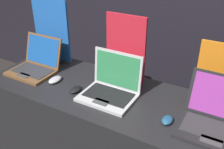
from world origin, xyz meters
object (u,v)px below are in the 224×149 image
(laptop_front, at_px, (36,64))
(laptop_middle, at_px, (112,87))
(laptop_back, at_px, (218,119))
(promo_stand_front, at_px, (52,32))
(promo_stand_middle, at_px, (126,52))
(mouse_front, at_px, (55,80))
(mouse_middle, at_px, (76,90))
(mouse_back, at_px, (167,120))

(laptop_front, xyz_separation_m, laptop_middle, (0.69, -0.01, 0.00))
(laptop_front, distance_m, laptop_middle, 0.69)
(laptop_middle, bearing_deg, laptop_back, -0.46)
(promo_stand_front, xyz_separation_m, laptop_back, (1.37, -0.24, -0.19))
(promo_stand_middle, relative_size, laptop_back, 1.26)
(mouse_front, bearing_deg, mouse_middle, -9.64)
(mouse_front, bearing_deg, laptop_front, 166.00)
(laptop_middle, height_order, mouse_middle, laptop_middle)
(mouse_back, bearing_deg, mouse_front, 177.05)
(promo_stand_front, distance_m, mouse_middle, 0.60)
(laptop_front, distance_m, laptop_back, 1.37)
(laptop_front, height_order, laptop_middle, laptop_middle)
(mouse_back, bearing_deg, promo_stand_front, 163.67)
(mouse_front, xyz_separation_m, mouse_back, (0.87, -0.04, 0.00))
(laptop_middle, distance_m, mouse_middle, 0.26)
(laptop_middle, bearing_deg, laptop_front, 178.90)
(mouse_front, distance_m, mouse_middle, 0.21)
(laptop_front, height_order, promo_stand_front, promo_stand_front)
(laptop_middle, bearing_deg, mouse_back, -12.26)
(laptop_front, relative_size, mouse_back, 3.70)
(mouse_back, bearing_deg, mouse_middle, 179.22)
(laptop_front, relative_size, promo_stand_middle, 0.68)
(laptop_back, distance_m, mouse_back, 0.27)
(laptop_front, xyz_separation_m, promo_stand_middle, (0.69, 0.19, 0.18))
(laptop_front, relative_size, laptop_back, 0.86)
(laptop_back, bearing_deg, laptop_middle, 179.54)
(mouse_middle, xyz_separation_m, promo_stand_middle, (0.24, 0.28, 0.23))
(mouse_front, distance_m, promo_stand_middle, 0.56)
(mouse_front, xyz_separation_m, promo_stand_front, (-0.24, 0.28, 0.24))
(promo_stand_middle, bearing_deg, mouse_middle, -130.08)
(laptop_middle, distance_m, promo_stand_middle, 0.27)
(promo_stand_front, distance_m, promo_stand_middle, 0.69)
(mouse_middle, xyz_separation_m, laptop_back, (0.92, 0.08, 0.05))
(laptop_middle, relative_size, mouse_middle, 3.46)
(mouse_front, bearing_deg, promo_stand_front, 130.60)
(promo_stand_middle, bearing_deg, mouse_back, -34.68)
(mouse_back, bearing_deg, promo_stand_middle, 145.32)
(promo_stand_front, distance_m, laptop_middle, 0.75)
(laptop_front, distance_m, promo_stand_front, 0.29)
(laptop_middle, xyz_separation_m, laptop_back, (0.68, -0.01, -0.00))
(promo_stand_front, distance_m, laptop_back, 1.40)
(promo_stand_middle, xyz_separation_m, laptop_back, (0.68, -0.21, -0.18))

